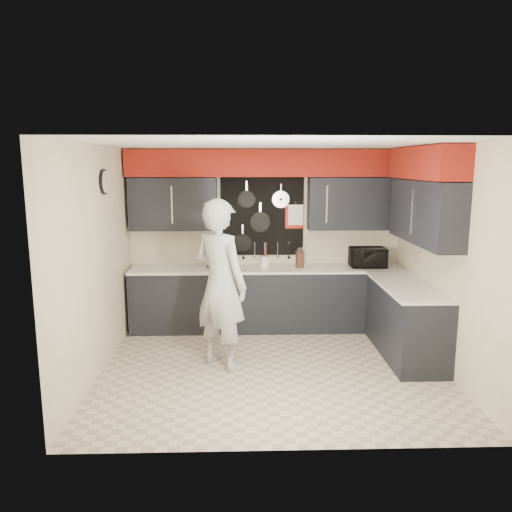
{
  "coord_description": "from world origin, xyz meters",
  "views": [
    {
      "loc": [
        -0.36,
        -5.59,
        2.39
      ],
      "look_at": [
        -0.18,
        0.5,
        1.26
      ],
      "focal_mm": 35.0,
      "sensor_mm": 36.0,
      "label": 1
    }
  ],
  "objects_px": {
    "utensil_crock": "(265,262)",
    "coffee_maker": "(215,255)",
    "person": "(221,285)",
    "microwave": "(368,257)",
    "knife_block": "(300,260)"
  },
  "relations": [
    {
      "from": "coffee_maker",
      "to": "person",
      "type": "distance_m",
      "value": 1.38
    },
    {
      "from": "utensil_crock",
      "to": "microwave",
      "type": "bearing_deg",
      "value": -0.07
    },
    {
      "from": "microwave",
      "to": "utensil_crock",
      "type": "relative_size",
      "value": 3.06
    },
    {
      "from": "coffee_maker",
      "to": "person",
      "type": "relative_size",
      "value": 0.17
    },
    {
      "from": "microwave",
      "to": "utensil_crock",
      "type": "xyz_separation_m",
      "value": [
        -1.49,
        0.0,
        -0.06
      ]
    },
    {
      "from": "coffee_maker",
      "to": "person",
      "type": "xyz_separation_m",
      "value": [
        0.13,
        -1.37,
        -0.1
      ]
    },
    {
      "from": "knife_block",
      "to": "utensil_crock",
      "type": "relative_size",
      "value": 1.42
    },
    {
      "from": "microwave",
      "to": "utensil_crock",
      "type": "distance_m",
      "value": 1.49
    },
    {
      "from": "utensil_crock",
      "to": "coffee_maker",
      "type": "height_order",
      "value": "coffee_maker"
    },
    {
      "from": "utensil_crock",
      "to": "coffee_maker",
      "type": "distance_m",
      "value": 0.72
    },
    {
      "from": "microwave",
      "to": "knife_block",
      "type": "distance_m",
      "value": 0.98
    },
    {
      "from": "microwave",
      "to": "utensil_crock",
      "type": "bearing_deg",
      "value": -179.96
    },
    {
      "from": "person",
      "to": "microwave",
      "type": "bearing_deg",
      "value": -106.07
    },
    {
      "from": "coffee_maker",
      "to": "knife_block",
      "type": "bearing_deg",
      "value": -19.26
    },
    {
      "from": "knife_block",
      "to": "person",
      "type": "bearing_deg",
      "value": -136.06
    }
  ]
}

